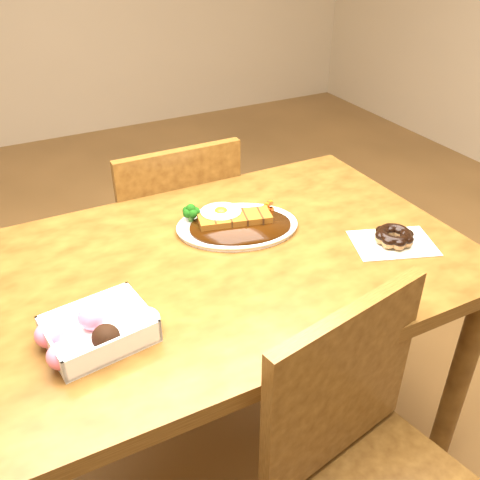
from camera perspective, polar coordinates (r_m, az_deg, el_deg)
name	(u,v)px	position (r m, az deg, el deg)	size (l,w,h in m)	color
ground	(229,450)	(1.84, -1.17, -21.52)	(6.00, 6.00, 0.00)	brown
table	(226,289)	(1.37, -1.47, -5.27)	(1.20, 0.80, 0.75)	#48290E
chair_far	(172,242)	(1.89, -7.30, -0.19)	(0.42, 0.42, 0.87)	#48290E
katsu_curry_plate	(235,223)	(1.42, -0.54, 1.82)	(0.37, 0.31, 0.06)	white
donut_box	(97,330)	(1.10, -15.04, -9.27)	(0.24, 0.18, 0.06)	white
pon_de_ring	(394,237)	(1.41, 16.10, 0.32)	(0.24, 0.20, 0.04)	silver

